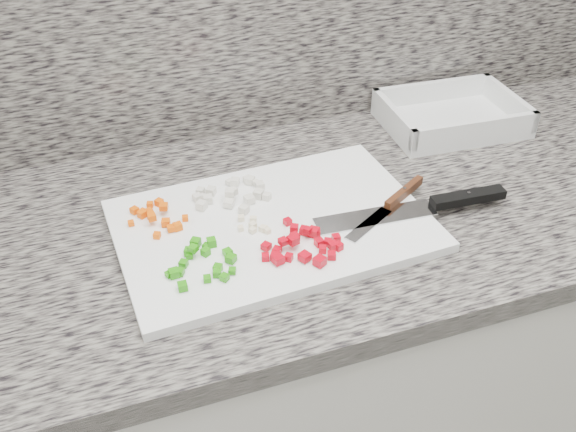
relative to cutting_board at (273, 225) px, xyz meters
name	(u,v)px	position (x,y,z in m)	size (l,w,h in m)	color
cabinet	(316,378)	(0.11, 0.04, -0.48)	(3.92, 0.62, 0.86)	silver
countertop	(323,211)	(0.11, 0.04, -0.03)	(3.96, 0.64, 0.04)	slate
cutting_board	(273,225)	(0.00, 0.00, 0.00)	(0.50, 0.33, 0.02)	white
carrot_pile	(157,215)	(-0.18, 0.07, 0.02)	(0.10, 0.10, 0.02)	#F35905
onion_pile	(233,193)	(-0.04, 0.09, 0.02)	(0.13, 0.11, 0.02)	silver
green_pepper_pile	(201,261)	(-0.13, -0.07, 0.02)	(0.11, 0.11, 0.02)	#27900D
red_pepper_pile	(304,245)	(0.02, -0.08, 0.02)	(0.13, 0.13, 0.02)	#C00213
garlic_pile	(254,225)	(-0.03, -0.01, 0.01)	(0.05, 0.06, 0.01)	#F6E6BE
chef_knife	(437,204)	(0.27, -0.05, 0.01)	(0.34, 0.06, 0.02)	#B9BBC0
paring_knife	(395,200)	(0.21, -0.02, 0.01)	(0.19, 0.12, 0.02)	#B9BBC0
tray	(451,117)	(0.46, 0.22, 0.01)	(0.29, 0.21, 0.06)	silver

